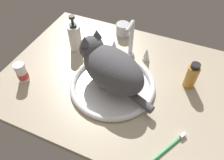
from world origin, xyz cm
name	(u,v)px	position (x,y,z in cm)	size (l,w,h in cm)	color
countertop	(117,80)	(0.00, 0.00, 1.50)	(100.48, 74.70, 3.00)	#B7A88E
sink_basin	(112,85)	(-0.24, -5.60, 4.07)	(36.39, 36.39, 2.45)	white
faucet	(130,44)	(-0.24, 15.57, 10.47)	(19.73, 9.62, 19.83)	silver
cat	(108,66)	(-2.09, -4.85, 13.79)	(36.92, 26.76, 19.09)	#4C4C51
soap_pump_bottle	(75,37)	(-26.45, 10.05, 10.14)	(5.98, 5.98, 18.81)	silver
metal_jar	(123,29)	(-9.40, 30.17, 6.39)	(7.12, 7.12, 6.76)	#B2B5BA
pill_bottle	(22,73)	(-37.12, -17.34, 7.27)	(4.63, 4.63, 9.19)	white
amber_bottle	(192,76)	(29.64, 8.01, 8.85)	(4.93, 4.93, 12.41)	gold
toothbrush	(168,148)	(28.34, -23.76, 3.61)	(10.11, 16.62, 1.70)	#3FB266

